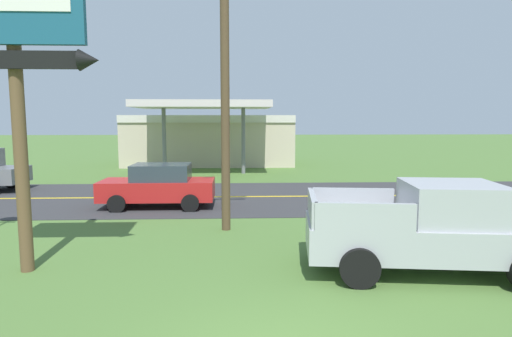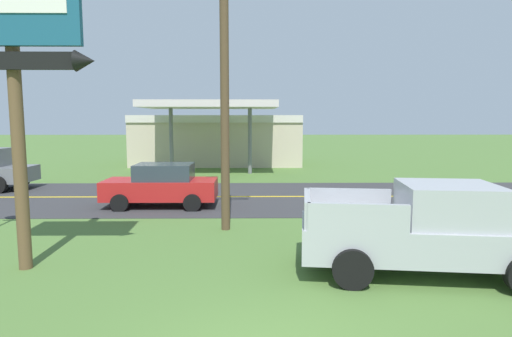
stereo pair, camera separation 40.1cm
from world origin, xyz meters
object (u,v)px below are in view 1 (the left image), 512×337
Objects in this scene: pickup_silver_parked_on_lawn at (432,229)px; motel_sign at (14,40)px; gas_station at (210,138)px; car_red_near_lane at (159,186)px; utility_pole at (225,77)px.

motel_sign is at bearing 177.74° from pickup_silver_parked_on_lawn.
gas_station reaches higher than car_red_near_lane.
motel_sign is 0.82× the size of utility_pole.
gas_station is at bearing 105.05° from pickup_silver_parked_on_lawn.
motel_sign reaches higher than pickup_silver_parked_on_lawn.
gas_station is at bearing 83.72° from motel_sign.
utility_pole reaches higher than motel_sign.
car_red_near_lane is (-0.93, -15.82, -1.11)m from gas_station.
motel_sign is 5.47m from utility_pole.
motel_sign is 9.57m from pickup_silver_parked_on_lawn.
car_red_near_lane is (-7.14, 7.28, -0.13)m from pickup_silver_parked_on_lawn.
gas_station is at bearing 86.64° from car_red_near_lane.
gas_station is (-1.69, 19.26, -2.59)m from utility_pole.
utility_pole is at bearing -84.99° from gas_station.
utility_pole is (4.19, 3.50, -0.38)m from motel_sign.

